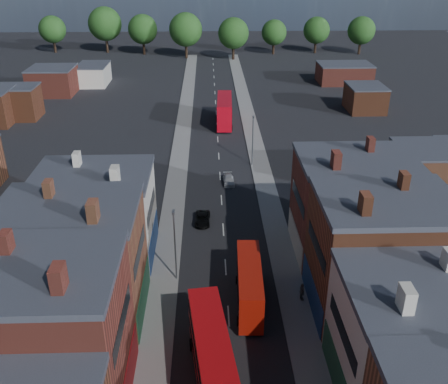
{
  "coord_description": "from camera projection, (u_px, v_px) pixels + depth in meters",
  "views": [
    {
      "loc": [
        -1.63,
        -12.92,
        31.3
      ],
      "look_at": [
        0.0,
        37.33,
        6.49
      ],
      "focal_mm": 40.0,
      "sensor_mm": 36.0,
      "label": 1
    }
  ],
  "objects": [
    {
      "name": "pavement_west",
      "position": [
        175.0,
        194.0,
        70.08
      ],
      "size": [
        3.0,
        200.0,
        0.12
      ],
      "primitive_type": "cube",
      "color": "gray",
      "rests_on": "ground"
    },
    {
      "name": "pavement_east",
      "position": [
        267.0,
        193.0,
        70.46
      ],
      "size": [
        3.0,
        200.0,
        0.12
      ],
      "primitive_type": "cube",
      "color": "gray",
      "rests_on": "ground"
    },
    {
      "name": "lamp_post_2",
      "position": [
        175.0,
        241.0,
        50.14
      ],
      "size": [
        0.25,
        0.7,
        8.12
      ],
      "color": "slate",
      "rests_on": "ground"
    },
    {
      "name": "lamp_post_3",
      "position": [
        253.0,
        137.0,
        77.33
      ],
      "size": [
        0.25,
        0.7,
        8.12
      ],
      "color": "slate",
      "rests_on": "ground"
    },
    {
      "name": "bus_0",
      "position": [
        212.0,
        355.0,
        38.95
      ],
      "size": [
        3.96,
        11.55,
        4.89
      ],
      "rotation": [
        0.0,
        0.0,
        0.12
      ],
      "color": "red",
      "rests_on": "ground"
    },
    {
      "name": "bus_1",
      "position": [
        249.0,
        284.0,
        47.7
      ],
      "size": [
        2.75,
        9.83,
        4.21
      ],
      "rotation": [
        0.0,
        0.0,
        -0.04
      ],
      "color": "#BA180A",
      "rests_on": "ground"
    },
    {
      "name": "bus_2",
      "position": [
        225.0,
        110.0,
        96.51
      ],
      "size": [
        3.37,
        12.11,
        5.19
      ],
      "rotation": [
        0.0,
        0.0,
        -0.04
      ],
      "color": "#B90815",
      "rests_on": "ground"
    },
    {
      "name": "car_2",
      "position": [
        202.0,
        219.0,
        62.64
      ],
      "size": [
        1.99,
        4.1,
        1.12
      ],
      "primitive_type": "imported",
      "rotation": [
        0.0,
        0.0,
        -0.03
      ],
      "color": "black",
      "rests_on": "ground"
    },
    {
      "name": "car_3",
      "position": [
        229.0,
        180.0,
        73.07
      ],
      "size": [
        1.72,
        3.88,
        1.11
      ],
      "primitive_type": "imported",
      "rotation": [
        0.0,
        0.0,
        0.04
      ],
      "color": "silver",
      "rests_on": "ground"
    },
    {
      "name": "ped_3",
      "position": [
        302.0,
        292.0,
        48.63
      ],
      "size": [
        0.63,
        1.14,
        1.86
      ],
      "primitive_type": "imported",
      "rotation": [
        0.0,
        0.0,
        1.7
      ],
      "color": "#5E5A51",
      "rests_on": "pavement_east"
    }
  ]
}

